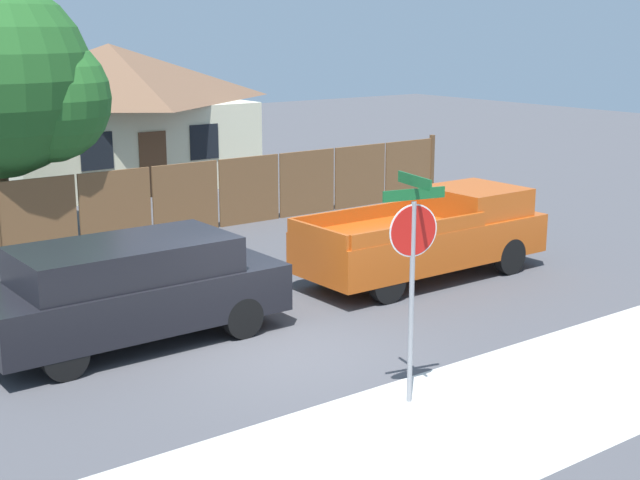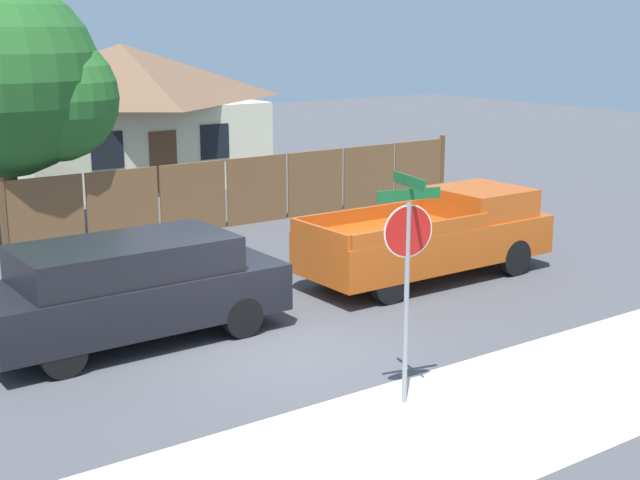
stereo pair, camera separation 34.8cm
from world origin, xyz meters
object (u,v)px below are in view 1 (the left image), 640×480
at_px(oak_tree, 3,83).
at_px(stop_sign, 413,251).
at_px(red_suv, 132,288).
at_px(orange_pickup, 431,236).
at_px(house, 112,112).

distance_m(oak_tree, stop_sign, 12.65).
distance_m(red_suv, orange_pickup, 6.70).
height_order(house, oak_tree, oak_tree).
bearing_deg(stop_sign, red_suv, 126.82).
bearing_deg(stop_sign, orange_pickup, 56.31).
height_order(house, orange_pickup, house).
relative_size(house, red_suv, 1.73).
height_order(house, red_suv, house).
relative_size(oak_tree, stop_sign, 1.95).
distance_m(red_suv, stop_sign, 5.08).
bearing_deg(stop_sign, house, 90.18).
xyz_separation_m(house, orange_pickup, (0.55, -14.41, -1.49)).
relative_size(red_suv, orange_pickup, 0.91).
bearing_deg(stop_sign, oak_tree, 108.58).
bearing_deg(red_suv, orange_pickup, 0.15).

